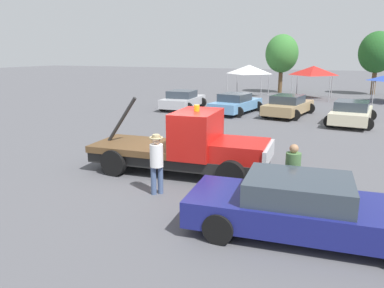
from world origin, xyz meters
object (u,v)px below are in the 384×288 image
(tow_truck, at_px, (189,147))
(person_at_hood, at_px, (157,159))
(parked_car_tan, at_px, (288,106))
(tree_left, at_px, (377,52))
(parked_car_skyblue, at_px, (236,103))
(canopy_tent_red, at_px, (314,71))
(foreground_car, at_px, (307,208))
(parked_car_silver, at_px, (183,100))
(person_near_truck, at_px, (293,172))
(parked_car_cream, at_px, (351,113))
(tree_center, at_px, (282,54))
(traffic_cone, at_px, (245,148))
(canopy_tent_white, at_px, (249,69))

(tow_truck, height_order, person_at_hood, tow_truck)
(tow_truck, bearing_deg, parked_car_tan, 81.27)
(tow_truck, distance_m, tree_left, 29.91)
(parked_car_skyblue, distance_m, canopy_tent_red, 11.32)
(foreground_car, relative_size, parked_car_silver, 1.24)
(person_at_hood, relative_size, canopy_tent_red, 0.56)
(person_near_truck, xyz_separation_m, parked_car_cream, (1.23, 13.37, -0.35))
(person_at_hood, bearing_deg, person_near_truck, 51.14)
(foreground_car, distance_m, parked_car_tan, 16.56)
(tow_truck, distance_m, parked_car_cream, 12.77)
(person_near_truck, height_order, parked_car_tan, person_near_truck)
(tree_left, bearing_deg, foreground_car, -94.18)
(foreground_car, bearing_deg, tree_center, 96.20)
(canopy_tent_red, bearing_deg, traffic_cone, -91.10)
(tow_truck, height_order, person_near_truck, tow_truck)
(person_near_truck, xyz_separation_m, person_at_hood, (-3.69, -0.47, 0.03))
(foreground_car, height_order, canopy_tent_white, canopy_tent_white)
(foreground_car, xyz_separation_m, tree_center, (-6.19, 30.31, 3.17))
(parked_car_silver, height_order, tree_center, tree_center)
(parked_car_silver, relative_size, canopy_tent_red, 1.43)
(parked_car_tan, bearing_deg, traffic_cone, -170.82)
(foreground_car, distance_m, traffic_cone, 6.89)
(canopy_tent_red, bearing_deg, foreground_car, -84.19)
(parked_car_skyblue, distance_m, tree_left, 18.59)
(person_near_truck, distance_m, person_at_hood, 3.72)
(parked_car_skyblue, xyz_separation_m, canopy_tent_white, (-1.81, 9.95, 1.80))
(tree_center, bearing_deg, canopy_tent_red, -47.60)
(parked_car_silver, xyz_separation_m, traffic_cone, (7.41, -10.12, -0.39))
(tow_truck, relative_size, parked_car_tan, 1.23)
(parked_car_silver, bearing_deg, tree_left, -42.55)
(parked_car_silver, xyz_separation_m, canopy_tent_white, (2.22, 9.63, 1.80))
(person_near_truck, height_order, parked_car_cream, person_near_truck)
(tow_truck, xyz_separation_m, parked_car_tan, (1.07, 13.32, -0.27))
(person_at_hood, bearing_deg, tree_left, 122.01)
(person_at_hood, xyz_separation_m, parked_car_skyblue, (-2.23, 15.03, -0.38))
(person_at_hood, relative_size, parked_car_silver, 0.39)
(tree_center, bearing_deg, person_at_hood, -86.21)
(parked_car_tan, relative_size, tree_left, 0.85)
(parked_car_skyblue, height_order, tree_center, tree_center)
(canopy_tent_white, relative_size, tree_left, 0.54)
(foreground_car, distance_m, tree_left, 32.25)
(tow_truck, distance_m, tree_center, 27.59)
(person_near_truck, bearing_deg, parked_car_skyblue, 106.13)
(parked_car_tan, height_order, canopy_tent_red, canopy_tent_red)
(traffic_cone, bearing_deg, parked_car_tan, 89.93)
(tow_truck, relative_size, tree_center, 1.07)
(foreground_car, bearing_deg, parked_car_silver, 117.48)
(canopy_tent_red, relative_size, tree_left, 0.53)
(foreground_car, height_order, traffic_cone, foreground_car)
(tow_truck, relative_size, parked_car_silver, 1.37)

